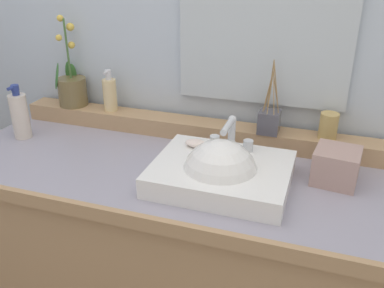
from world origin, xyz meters
The scene contains 11 objects.
vanity_cabinet centered at (0.00, 0.00, 0.44)m, with size 1.50×0.61×0.87m.
back_ledge centered at (0.00, 0.24, 0.90)m, with size 1.41×0.10×0.06m, color tan.
sink_basin centered at (0.18, -0.07, 0.90)m, with size 0.41×0.33×0.26m.
soap_bar centered at (0.07, 0.03, 0.94)m, with size 0.07×0.04×0.02m, color silver.
potted_plant centered at (-0.53, 0.25, 1.01)m, with size 0.11×0.12×0.36m.
soap_dispenser centered at (-0.35, 0.24, 1.00)m, with size 0.05×0.06×0.16m.
tumbler_cup centered at (0.47, 0.24, 0.98)m, with size 0.06×0.06×0.09m, color tan.
reed_diffuser centered at (0.27, 0.22, 0.97)m, with size 0.07×0.09×0.26m.
lotion_bottle centered at (-0.62, 0.03, 0.96)m, with size 0.06×0.07×0.20m.
tissue_box centered at (0.51, 0.06, 0.92)m, with size 0.13×0.13×0.11m, color tan.
mirror centered at (0.22, 0.30, 1.27)m, with size 0.59×0.02×0.52m, color silver.
Camera 1 is at (0.45, -1.14, 1.53)m, focal length 39.49 mm.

